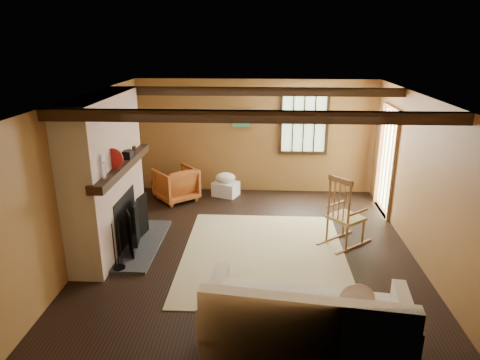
# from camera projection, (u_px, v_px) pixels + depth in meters

# --- Properties ---
(ground) EXTENTS (5.50, 5.50, 0.00)m
(ground) POSITION_uv_depth(u_px,v_px,m) (251.00, 248.00, 6.82)
(ground) COLOR black
(ground) RESTS_ON ground
(room_envelope) EXTENTS (5.02, 5.52, 2.44)m
(room_envelope) POSITION_uv_depth(u_px,v_px,m) (267.00, 145.00, 6.54)
(room_envelope) COLOR brown
(room_envelope) RESTS_ON ground
(fireplace) EXTENTS (1.02, 2.30, 2.40)m
(fireplace) POSITION_uv_depth(u_px,v_px,m) (108.00, 181.00, 6.58)
(fireplace) COLOR #AF4B43
(fireplace) RESTS_ON ground
(rug) EXTENTS (2.50, 3.00, 0.01)m
(rug) POSITION_uv_depth(u_px,v_px,m) (264.00, 255.00, 6.62)
(rug) COLOR tan
(rug) RESTS_ON ground
(rocking_chair) EXTENTS (0.94, 0.88, 1.18)m
(rocking_chair) POSITION_uv_depth(u_px,v_px,m) (344.00, 216.00, 6.82)
(rocking_chair) COLOR tan
(rocking_chair) RESTS_ON ground
(sofa) EXTENTS (2.24, 1.21, 0.87)m
(sofa) POSITION_uv_depth(u_px,v_px,m) (306.00, 325.00, 4.52)
(sofa) COLOR silver
(sofa) RESTS_ON ground
(firewood_pile) EXTENTS (0.70, 0.13, 0.25)m
(firewood_pile) POSITION_uv_depth(u_px,v_px,m) (168.00, 185.00, 9.33)
(firewood_pile) COLOR #543424
(firewood_pile) RESTS_ON ground
(laundry_basket) EXTENTS (0.61, 0.54, 0.30)m
(laundry_basket) POSITION_uv_depth(u_px,v_px,m) (226.00, 189.00, 9.05)
(laundry_basket) COLOR white
(laundry_basket) RESTS_ON ground
(basket_pillow) EXTENTS (0.51, 0.47, 0.21)m
(basket_pillow) POSITION_uv_depth(u_px,v_px,m) (226.00, 178.00, 8.97)
(basket_pillow) COLOR silver
(basket_pillow) RESTS_ON laundry_basket
(armchair) EXTENTS (1.05, 1.05, 0.69)m
(armchair) POSITION_uv_depth(u_px,v_px,m) (176.00, 184.00, 8.75)
(armchair) COLOR #BF6026
(armchair) RESTS_ON ground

